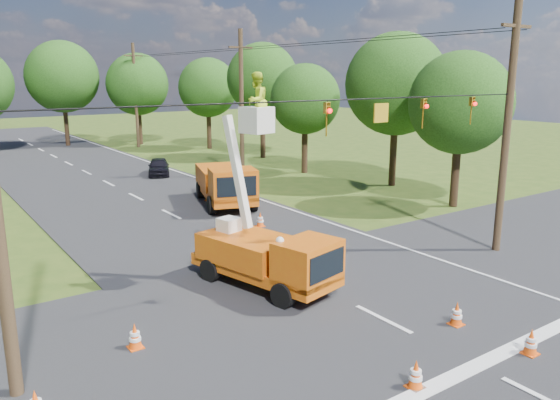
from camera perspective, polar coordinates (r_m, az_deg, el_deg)
ground at (r=33.04m, az=-14.81°, el=0.25°), size 140.00×140.00×0.00m
road_main at (r=33.04m, az=-14.81°, el=0.25°), size 12.00×100.00×0.06m
road_cross at (r=17.94m, az=6.08°, el=-10.15°), size 56.00×10.00×0.07m
stop_bar at (r=14.84m, az=19.88°, el=-16.11°), size 9.00×0.45×0.02m
edge_line at (r=35.29m, az=-6.28°, el=1.41°), size 0.12×90.00×0.02m
bucket_truck at (r=18.20m, az=-1.43°, el=-4.44°), size 3.12×5.60×7.11m
second_truck at (r=29.90m, az=-5.69°, el=1.72°), size 4.18×6.68×2.35m
ground_worker at (r=17.27m, az=-0.02°, el=-7.48°), size 0.82×0.64×1.98m
distant_car at (r=39.98m, az=-12.55°, el=3.43°), size 2.73×3.87×1.22m
traffic_cone_0 at (r=13.40m, az=13.99°, el=-17.29°), size 0.38×0.38×0.71m
traffic_cone_1 at (r=15.75m, az=24.75°, el=-13.34°), size 0.38×0.38×0.71m
traffic_cone_2 at (r=22.81m, az=-2.43°, el=-4.04°), size 0.38×0.38×0.71m
traffic_cone_3 at (r=25.72m, az=-2.08°, el=-2.06°), size 0.38×0.38×0.71m
traffic_cone_4 at (r=15.15m, az=-14.92°, el=-13.61°), size 0.38×0.38×0.71m
traffic_cone_7 at (r=31.24m, az=-7.50°, el=0.53°), size 0.38×0.38×0.71m
traffic_cone_8 at (r=16.68m, az=17.98°, el=-11.26°), size 0.38×0.38×0.71m
pole_right_near at (r=23.12m, az=22.66°, el=7.22°), size 1.80×0.30×10.00m
pole_right_mid at (r=37.81m, az=-4.05°, el=10.03°), size 1.80×0.30×10.00m
pole_right_far at (r=55.90m, az=-14.86°, el=10.58°), size 1.80×0.30×10.00m
signal_span at (r=18.10m, az=11.94°, el=9.06°), size 18.00×0.29×1.07m
tree_right_a at (r=30.61m, az=18.34°, el=9.58°), size 5.40×5.40×8.28m
tree_right_b at (r=35.60m, az=12.07°, el=11.74°), size 6.40×6.40×9.65m
tree_right_c at (r=39.62m, az=2.65°, el=10.48°), size 5.00×5.00×7.83m
tree_right_d at (r=47.04m, az=-1.84°, el=12.54°), size 6.00×6.00×9.70m
tree_right_e at (r=53.46m, az=-7.55°, el=11.56°), size 5.60×5.60×8.63m
tree_far_b at (r=59.04m, az=-21.80°, el=11.86°), size 7.00×7.00×10.32m
tree_far_c at (r=58.09m, az=-14.67°, el=11.61°), size 6.20×6.20×9.18m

